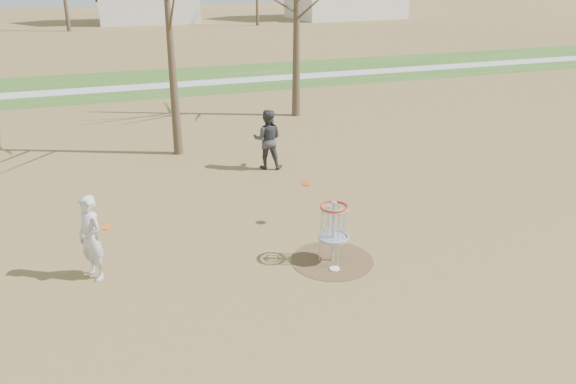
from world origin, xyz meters
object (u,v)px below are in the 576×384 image
at_px(disc_golf_basket, 333,223).
at_px(disc_grounded, 335,269).
at_px(player_throwing, 268,139).
at_px(player_standing, 91,238).

bearing_deg(disc_golf_basket, disc_grounded, -105.80).
relative_size(player_throwing, disc_grounded, 8.51).
xyz_separation_m(player_throwing, disc_grounded, (-0.54, -6.51, -0.92)).
distance_m(player_throwing, disc_grounded, 6.60).
bearing_deg(disc_grounded, disc_golf_basket, 74.20).
height_order(player_standing, player_throwing, player_throwing).
xyz_separation_m(player_standing, disc_golf_basket, (4.87, -0.97, 0.02)).
bearing_deg(disc_grounded, player_throwing, 85.23).
height_order(player_throwing, disc_golf_basket, player_throwing).
relative_size(disc_grounded, disc_golf_basket, 0.16).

